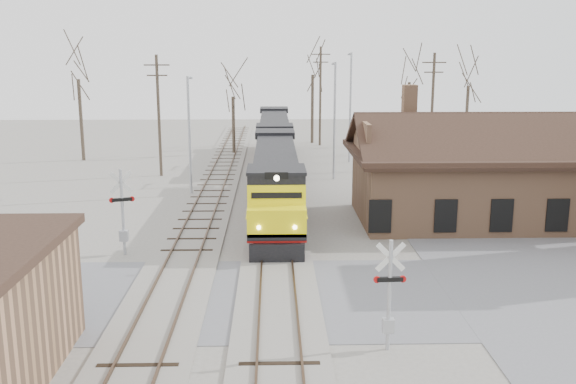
% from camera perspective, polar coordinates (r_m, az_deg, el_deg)
% --- Properties ---
extents(ground, '(140.00, 140.00, 0.00)m').
position_cam_1_polar(ground, '(26.66, -0.92, -9.28)').
color(ground, gray).
rests_on(ground, ground).
extents(road, '(60.00, 9.00, 0.03)m').
position_cam_1_polar(road, '(26.66, -0.92, -9.25)').
color(road, slate).
rests_on(road, ground).
extents(track_main, '(3.40, 90.00, 0.24)m').
position_cam_1_polar(track_main, '(40.96, -1.11, -1.41)').
color(track_main, gray).
rests_on(track_main, ground).
extents(track_siding, '(3.40, 90.00, 0.24)m').
position_cam_1_polar(track_siding, '(41.18, -7.38, -1.43)').
color(track_siding, gray).
rests_on(track_siding, ground).
extents(depot, '(15.20, 9.31, 7.90)m').
position_cam_1_polar(depot, '(39.45, 16.60, 1.01)').
color(depot, '#9E7051').
rests_on(depot, ground).
extents(locomotive_lead, '(2.84, 19.00, 4.21)m').
position_cam_1_polar(locomotive_lead, '(38.54, -1.10, 0.98)').
color(locomotive_lead, black).
rests_on(locomotive_lead, ground).
extents(locomotive_trailing, '(2.84, 19.00, 3.99)m').
position_cam_1_polar(locomotive_trailing, '(57.56, -1.22, 4.79)').
color(locomotive_trailing, black).
rests_on(locomotive_trailing, ground).
extents(crossbuck_near, '(1.10, 0.29, 3.85)m').
position_cam_1_polar(crossbuck_near, '(21.83, 8.98, -9.35)').
color(crossbuck_near, '#A5A8AD').
rests_on(crossbuck_near, ground).
extents(crossbuck_far, '(1.19, 0.45, 4.30)m').
position_cam_1_polar(crossbuck_far, '(32.38, -14.47, -2.02)').
color(crossbuck_far, '#A5A8AD').
rests_on(crossbuck_far, ground).
extents(streetlight_a, '(0.25, 2.04, 8.20)m').
position_cam_1_polar(streetlight_a, '(44.77, -8.75, 5.58)').
color(streetlight_a, '#A5A8AD').
rests_on(streetlight_a, ground).
extents(streetlight_b, '(0.25, 2.04, 9.05)m').
position_cam_1_polar(streetlight_b, '(50.05, 4.15, 6.89)').
color(streetlight_b, '#A5A8AD').
rests_on(streetlight_b, ground).
extents(streetlight_c, '(0.25, 2.04, 9.74)m').
position_cam_1_polar(streetlight_c, '(58.00, 5.56, 7.97)').
color(streetlight_c, '#A5A8AD').
rests_on(streetlight_c, ground).
extents(utility_pole_a, '(2.00, 0.24, 9.59)m').
position_cam_1_polar(utility_pole_a, '(52.14, -11.42, 6.86)').
color(utility_pole_a, '#382D23').
rests_on(utility_pole_a, ground).
extents(utility_pole_b, '(2.00, 0.24, 10.32)m').
position_cam_1_polar(utility_pole_b, '(68.17, 2.89, 8.65)').
color(utility_pole_b, '#382D23').
rests_on(utility_pole_b, ground).
extents(utility_pole_c, '(2.00, 0.24, 9.73)m').
position_cam_1_polar(utility_pole_c, '(55.93, 12.69, 7.23)').
color(utility_pole_c, '#382D23').
rests_on(utility_pole_c, ground).
extents(tree_a, '(4.93, 4.93, 12.07)m').
position_cam_1_polar(tree_a, '(61.44, -18.22, 10.65)').
color(tree_a, '#382D23').
rests_on(tree_a, ground).
extents(tree_b, '(3.71, 3.71, 9.09)m').
position_cam_1_polar(tree_b, '(62.49, -4.93, 9.27)').
color(tree_b, '#382D23').
rests_on(tree_b, ground).
extents(tree_c, '(4.91, 4.91, 12.03)m').
position_cam_1_polar(tree_c, '(69.98, 2.21, 11.37)').
color(tree_c, '#382D23').
rests_on(tree_c, ground).
extents(tree_d, '(4.44, 4.44, 10.88)m').
position_cam_1_polar(tree_d, '(69.51, 10.77, 10.47)').
color(tree_d, '#382D23').
rests_on(tree_d, ground).
extents(tree_e, '(4.32, 4.32, 10.57)m').
position_cam_1_polar(tree_e, '(67.26, 15.79, 9.98)').
color(tree_e, '#382D23').
rests_on(tree_e, ground).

